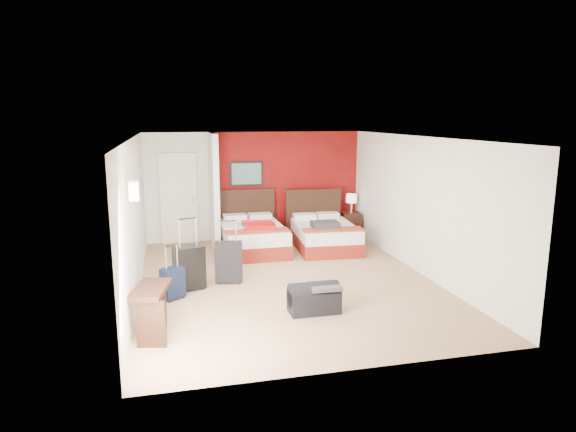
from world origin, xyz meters
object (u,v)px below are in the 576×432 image
object	(u,v)px
bed_left	(253,239)
desk	(152,312)
red_suitcase_open	(258,224)
suitcase_black	(189,269)
nightstand	(351,225)
suitcase_navy	(173,285)
table_lamp	(351,204)
bed_right	(325,237)
suitcase_charcoal	(229,263)
duffel_bag	(314,300)

from	to	relation	value
bed_left	desk	world-z (taller)	desk
red_suitcase_open	suitcase_black	distance (m)	2.57
bed_left	nightstand	distance (m)	2.58
bed_left	red_suitcase_open	distance (m)	0.36
bed_left	nightstand	xyz separation A→B (m)	(2.48, 0.70, 0.02)
red_suitcase_open	bed_left	bearing A→B (deg)	138.90
suitcase_navy	desk	xyz separation A→B (m)	(-0.28, -1.32, 0.09)
nightstand	suitcase_black	world-z (taller)	suitcase_black
nightstand	desk	size ratio (longest dim) A/B	0.74
nightstand	suitcase_black	distance (m)	4.84
bed_left	table_lamp	xyz separation A→B (m)	(2.48, 0.70, 0.54)
table_lamp	suitcase_navy	world-z (taller)	table_lamp
bed_left	nightstand	bearing A→B (deg)	15.10
bed_right	suitcase_charcoal	world-z (taller)	suitcase_charcoal
bed_left	suitcase_navy	distance (m)	3.06
table_lamp	suitcase_charcoal	bearing A→B (deg)	-140.91
bed_left	red_suitcase_open	bearing A→B (deg)	-45.72
bed_right	suitcase_black	size ratio (longest dim) A/B	2.49
bed_right	desk	xyz separation A→B (m)	(-3.55, -3.71, 0.07)
bed_right	red_suitcase_open	size ratio (longest dim) A/B	2.09
nightstand	red_suitcase_open	bearing A→B (deg)	-155.06
suitcase_black	desk	xyz separation A→B (m)	(-0.56, -1.71, -0.02)
bed_left	desk	bearing A→B (deg)	-117.84
red_suitcase_open	suitcase_charcoal	xyz separation A→B (m)	(-0.84, -1.82, -0.27)
duffel_bag	bed_right	bearing A→B (deg)	69.78
bed_right	red_suitcase_open	bearing A→B (deg)	-178.40
bed_left	duffel_bag	size ratio (longest dim) A/B	2.50
red_suitcase_open	suitcase_black	world-z (taller)	suitcase_black
nightstand	suitcase_navy	size ratio (longest dim) A/B	1.23
red_suitcase_open	desk	xyz separation A→B (m)	(-2.08, -3.77, -0.27)
suitcase_navy	desk	distance (m)	1.35
bed_right	desk	size ratio (longest dim) A/B	2.21
suitcase_black	red_suitcase_open	bearing A→B (deg)	34.88
nightstand	duffel_bag	bearing A→B (deg)	-110.52
red_suitcase_open	suitcase_navy	size ratio (longest dim) A/B	1.76
bed_right	table_lamp	size ratio (longest dim) A/B	3.96
table_lamp	red_suitcase_open	bearing A→B (deg)	-161.37
red_suitcase_open	duffel_bag	size ratio (longest dim) A/B	1.15
suitcase_charcoal	duffel_bag	xyz separation A→B (m)	(1.06, -1.66, -0.15)
bed_left	nightstand	size ratio (longest dim) A/B	3.10
red_suitcase_open	table_lamp	xyz separation A→B (m)	(2.38, 0.80, 0.21)
desk	bed_left	bearing A→B (deg)	75.42
red_suitcase_open	desk	distance (m)	4.31
bed_left	table_lamp	size ratio (longest dim) A/B	4.10
table_lamp	suitcase_black	distance (m)	4.86
nightstand	desk	xyz separation A→B (m)	(-4.46, -4.57, 0.04)
nightstand	duffel_bag	distance (m)	4.80
duffel_bag	desk	world-z (taller)	desk
suitcase_black	suitcase_charcoal	size ratio (longest dim) A/B	1.04
red_suitcase_open	table_lamp	size ratio (longest dim) A/B	1.90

